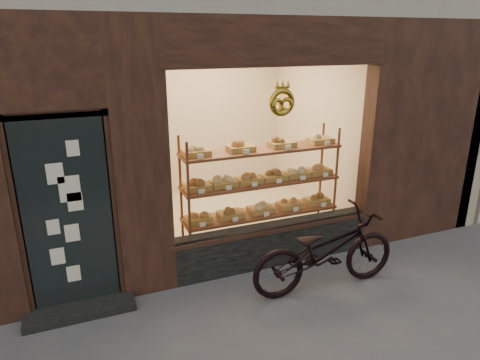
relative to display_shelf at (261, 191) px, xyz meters
name	(u,v)px	position (x,y,z in m)	size (l,w,h in m)	color
display_shelf	(261,191)	(0.00, 0.00, 0.00)	(2.20, 0.45, 1.70)	brown
bicycle	(325,251)	(0.29, -1.19, -0.38)	(0.64, 1.84, 0.97)	black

